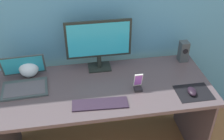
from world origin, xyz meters
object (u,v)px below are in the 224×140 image
Objects in this scene: monitor at (99,42)px; speaker_right at (183,51)px; phone_in_dock at (138,84)px; fishbowl at (29,67)px; laptop at (24,81)px; mouse at (192,91)px; keyboard_external at (100,104)px.

monitor is 0.71m from speaker_right.
speaker_right is 1.29× the size of phone_in_dock.
fishbowl reaches higher than phone_in_dock.
laptop is at bearing 167.62° from phone_in_dock.
mouse is 0.73× the size of phone_in_dock.
monitor reaches higher than fishbowl.
monitor is at bearing 126.08° from phone_in_dock.
speaker_right is at bearing -0.29° from monitor.
speaker_right is 0.88m from keyboard_external.
laptop reaches higher than keyboard_external.
mouse is (1.16, -0.42, -0.05)m from fishbowl.
laptop is at bearing 153.30° from keyboard_external.
monitor is 0.44m from phone_in_dock.
speaker_right reaches higher than mouse.
mouse is (-0.10, -0.43, -0.07)m from speaker_right.
phone_in_dock is at bearing -21.49° from fishbowl.
fishbowl is at bearing 165.56° from mouse.
monitor reaches higher than phone_in_dock.
keyboard_external is 0.66m from mouse.
phone_in_dock reaches higher than keyboard_external.
phone_in_dock is (-0.46, -0.32, -0.04)m from speaker_right.
mouse is (0.66, 0.01, 0.02)m from keyboard_external.
laptop is 2.46× the size of phone_in_dock.
keyboard_external is at bearing -173.57° from mouse.
laptop is 0.89× the size of keyboard_external.
speaker_right is 0.46× the size of keyboard_external.
fishbowl is at bearing 142.16° from keyboard_external.
speaker_right reaches higher than keyboard_external.
keyboard_external is at bearing -157.51° from phone_in_dock.
laptop reaches higher than phone_in_dock.
keyboard_external is (0.50, -0.43, -0.07)m from fishbowl.
monitor is 1.34× the size of keyboard_external.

